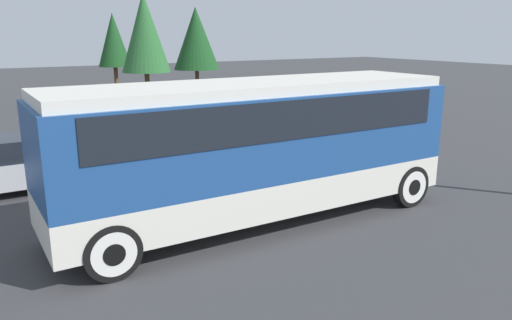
% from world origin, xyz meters
% --- Properties ---
extents(ground_plane, '(120.00, 120.00, 0.00)m').
position_xyz_m(ground_plane, '(0.00, 0.00, 0.00)').
color(ground_plane, '#38383A').
extents(tour_bus, '(9.31, 2.63, 3.21)m').
position_xyz_m(tour_bus, '(0.10, 0.00, 1.92)').
color(tour_bus, silver).
rests_on(tour_bus, ground_plane).
extents(parked_car_near, '(4.01, 1.81, 1.52)m').
position_xyz_m(parked_car_near, '(-4.44, 5.29, 0.75)').
color(parked_car_near, '#BCBCC1').
rests_on(parked_car_near, ground_plane).
extents(parked_car_mid, '(4.46, 1.85, 1.25)m').
position_xyz_m(parked_car_mid, '(3.80, 5.43, 0.64)').
color(parked_car_mid, silver).
rests_on(parked_car_mid, ground_plane).
extents(tree_left, '(2.23, 2.23, 5.58)m').
position_xyz_m(tree_left, '(4.24, 25.78, 3.75)').
color(tree_left, brown).
rests_on(tree_left, ground_plane).
extents(tree_center, '(3.23, 3.23, 6.02)m').
position_xyz_m(tree_center, '(9.49, 23.73, 3.85)').
color(tree_center, brown).
rests_on(tree_center, ground_plane).
extents(tree_right, '(2.75, 2.75, 6.46)m').
position_xyz_m(tree_right, '(4.04, 18.73, 4.24)').
color(tree_right, brown).
rests_on(tree_right, ground_plane).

